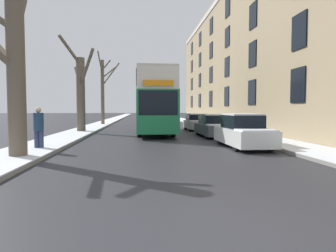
# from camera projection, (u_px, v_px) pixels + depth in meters

# --- Properties ---
(ground_plane) EXTENTS (320.00, 320.00, 0.00)m
(ground_plane) POSITION_uv_depth(u_px,v_px,m) (229.00, 235.00, 4.19)
(ground_plane) COLOR #28282D
(sidewalk_left) EXTENTS (2.32, 130.00, 0.16)m
(sidewalk_left) POSITION_uv_depth(u_px,v_px,m) (116.00, 119.00, 56.34)
(sidewalk_left) COLOR gray
(sidewalk_left) RESTS_ON ground
(sidewalk_right) EXTENTS (2.32, 130.00, 0.16)m
(sidewalk_right) POSITION_uv_depth(u_px,v_px,m) (176.00, 118.00, 57.42)
(sidewalk_right) COLOR gray
(sidewalk_right) RESTS_ON ground
(terrace_facade_right) EXTENTS (9.10, 43.32, 13.71)m
(terrace_facade_right) POSITION_uv_depth(u_px,v_px,m) (260.00, 61.00, 31.41)
(terrace_facade_right) COLOR tan
(terrace_facade_right) RESTS_ON ground
(bare_tree_left_0) EXTENTS (2.57, 3.27, 6.14)m
(bare_tree_left_0) POSITION_uv_depth(u_px,v_px,m) (13.00, 73.00, 10.35)
(bare_tree_left_0) COLOR brown
(bare_tree_left_0) RESTS_ON ground
(bare_tree_left_1) EXTENTS (2.65, 3.26, 6.97)m
(bare_tree_left_1) POSITION_uv_depth(u_px,v_px,m) (81.00, 91.00, 22.33)
(bare_tree_left_1) COLOR brown
(bare_tree_left_1) RESTS_ON ground
(bare_tree_left_2) EXTENTS (2.32, 2.37, 7.95)m
(bare_tree_left_2) POSITION_uv_depth(u_px,v_px,m) (103.00, 90.00, 33.38)
(bare_tree_left_2) COLOR brown
(bare_tree_left_2) RESTS_ON ground
(double_decker_bus) EXTENTS (2.52, 10.99, 4.39)m
(double_decker_bus) POSITION_uv_depth(u_px,v_px,m) (154.00, 100.00, 22.41)
(double_decker_bus) COLOR #1E7A47
(double_decker_bus) RESTS_ON ground
(parked_car_0) EXTENTS (1.69, 4.36, 1.57)m
(parked_car_0) POSITION_uv_depth(u_px,v_px,m) (243.00, 132.00, 13.99)
(parked_car_0) COLOR silver
(parked_car_0) RESTS_ON ground
(parked_car_1) EXTENTS (1.77, 4.51, 1.47)m
(parked_car_1) POSITION_uv_depth(u_px,v_px,m) (214.00, 126.00, 19.51)
(parked_car_1) COLOR #474C56
(parked_car_1) RESTS_ON ground
(parked_car_2) EXTENTS (1.69, 3.99, 1.43)m
(parked_car_2) POSITION_uv_depth(u_px,v_px,m) (196.00, 123.00, 25.59)
(parked_car_2) COLOR #9EA3AD
(parked_car_2) RESTS_ON ground
(pedestrian_left_sidewalk) EXTENTS (0.41, 0.41, 1.87)m
(pedestrian_left_sidewalk) POSITION_uv_depth(u_px,v_px,m) (39.00, 127.00, 12.57)
(pedestrian_left_sidewalk) COLOR navy
(pedestrian_left_sidewalk) RESTS_ON ground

